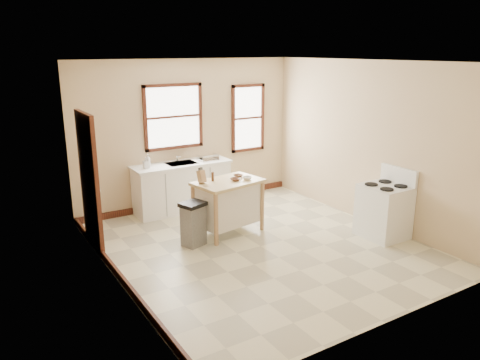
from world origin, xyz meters
The scene contains 23 objects.
floor centered at (0.00, 0.00, 0.00)m, with size 5.00×5.00×0.00m, color #B0AA8B.
ceiling centered at (0.00, 0.00, 2.80)m, with size 5.00×5.00×0.00m, color white.
wall_back centered at (0.00, 2.50, 1.40)m, with size 4.50×0.04×2.80m, color #D1B589.
wall_left centered at (-2.25, 0.00, 1.40)m, with size 0.04×5.00×2.80m, color #D1B589.
wall_right centered at (2.25, 0.00, 1.40)m, with size 0.04×5.00×2.80m, color #D1B589.
window_main centered at (-0.30, 2.48, 1.75)m, with size 1.17×0.06×1.22m, color #39130F, non-canonical shape.
window_side centered at (1.35, 2.48, 1.60)m, with size 0.77×0.06×1.37m, color #39130F, non-canonical shape.
door_left centered at (-2.21, 1.30, 1.05)m, with size 0.06×0.90×2.10m, color #39130F.
baseboard_back centered at (0.00, 2.47, 0.06)m, with size 4.50×0.04×0.12m, color #39130F.
baseboard_left centered at (-2.22, 0.00, 0.06)m, with size 0.04×5.00×0.12m, color #39130F.
sink_counter centered at (-0.30, 2.20, 0.46)m, with size 1.86×0.62×0.92m, color white, non-canonical shape.
faucet centered at (-0.30, 2.38, 1.03)m, with size 0.03×0.03×0.22m, color silver.
soap_bottle_a centered at (-0.95, 2.20, 1.04)m, with size 0.09×0.10×0.24m, color #B2B2B2.
soap_bottle_b centered at (-1.00, 2.17, 1.02)m, with size 0.09×0.09×0.19m, color #B2B2B2.
dish_rack centered at (0.24, 2.15, 0.97)m, with size 0.38×0.28×0.09m, color silver, non-canonical shape.
kitchen_island centered at (-0.13, 0.77, 0.45)m, with size 1.09×0.69×0.89m, color tan, non-canonical shape.
knife_block centered at (-0.55, 0.89, 0.99)m, with size 0.10×0.10×0.20m, color tan, non-canonical shape.
pepper_grinder centered at (-0.34, 0.90, 0.97)m, with size 0.04×0.04×0.15m, color #472813.
bowl_a centered at (-0.02, 0.73, 0.91)m, with size 0.16×0.16×0.04m, color brown.
bowl_b centered at (0.15, 0.90, 0.91)m, with size 0.16×0.16×0.04m, color brown.
bowl_c centered at (0.18, 0.68, 0.92)m, with size 0.15×0.15×0.05m, color white.
trash_bin centered at (-0.86, 0.59, 0.35)m, with size 0.36×0.30×0.70m, color slate, non-canonical shape.
gas_stove centered at (1.92, -0.72, 0.57)m, with size 0.70×0.70×1.13m, color white, non-canonical shape.
Camera 1 is at (-3.82, -5.57, 2.98)m, focal length 35.00 mm.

